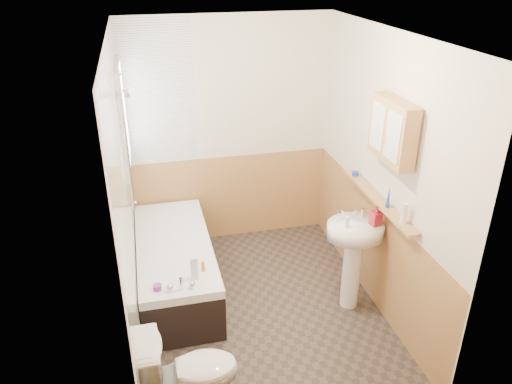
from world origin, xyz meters
TOP-DOWN VIEW (x-y plane):
  - floor at (0.00, 0.00)m, footprint 2.80×2.80m
  - ceiling at (0.00, 0.00)m, footprint 2.80×2.80m
  - wall_back at (0.00, 1.41)m, footprint 2.20×0.02m
  - wall_front at (0.00, -1.41)m, footprint 2.20×0.02m
  - wall_left at (-1.11, 0.00)m, footprint 0.02×2.80m
  - wall_right at (1.11, 0.00)m, footprint 0.02×2.80m
  - wainscot_right at (1.09, 0.00)m, footprint 0.01×2.80m
  - wainscot_front at (0.00, -1.39)m, footprint 2.20×0.01m
  - wainscot_back at (0.00, 1.39)m, footprint 2.20×0.01m
  - tile_cladding_left at (-1.09, 0.00)m, footprint 0.01×2.80m
  - tile_return_back at (-0.73, 1.39)m, footprint 0.75×0.01m
  - window at (-1.06, 0.95)m, footprint 0.03×0.79m
  - bathtub at (-0.73, 0.50)m, footprint 0.70×1.71m
  - shower_riser at (-1.04, 0.45)m, footprint 0.11×0.08m
  - toilet at (-0.76, -1.00)m, footprint 0.72×0.41m
  - sink at (0.84, -0.13)m, footprint 0.52×0.42m
  - pine_shelf at (1.04, -0.09)m, footprint 0.10×1.29m
  - medicine_cabinet at (1.01, -0.26)m, footprint 0.14×0.55m
  - foam_can at (1.04, -0.55)m, footprint 0.07×0.07m
  - green_bottle at (1.04, -0.28)m, footprint 0.04×0.04m
  - black_jar at (1.04, 0.40)m, footprint 0.08×0.08m
  - soap_bottle at (0.99, -0.20)m, footprint 0.12×0.20m
  - clear_bottle at (0.73, -0.18)m, footprint 0.04×0.04m
  - blue_gel at (-0.60, -0.14)m, footprint 0.06×0.05m
  - cream_jar at (-0.92, -0.21)m, footprint 0.08×0.08m
  - orange_bottle at (-0.52, -0.03)m, footprint 0.03×0.03m

SIDE VIEW (x-z plane):
  - floor at x=0.00m, z-range 0.00..0.00m
  - bathtub at x=-0.73m, z-range -0.06..0.61m
  - toilet at x=-0.76m, z-range 0.00..0.70m
  - wainscot_right at x=1.09m, z-range 0.00..1.00m
  - wainscot_front at x=0.00m, z-range 0.00..1.00m
  - wainscot_back at x=0.00m, z-range 0.00..1.00m
  - cream_jar at x=-0.92m, z-range 0.53..0.57m
  - orange_bottle at x=-0.52m, z-range 0.53..0.62m
  - sink at x=0.84m, z-range 0.13..1.13m
  - blue_gel at x=-0.60m, z-range 0.53..0.74m
  - soap_bottle at x=0.99m, z-range 0.89..0.97m
  - clear_bottle at x=0.73m, z-range 0.89..0.99m
  - pine_shelf at x=1.04m, z-range 1.06..1.09m
  - black_jar at x=1.04m, z-range 1.09..1.13m
  - foam_can at x=1.04m, z-range 1.09..1.26m
  - green_bottle at x=1.04m, z-range 1.09..1.28m
  - wall_back at x=0.00m, z-range 0.00..2.50m
  - wall_front at x=0.00m, z-range 0.00..2.50m
  - wall_left at x=-1.11m, z-range 0.00..2.50m
  - wall_right at x=1.11m, z-range 0.00..2.50m
  - tile_cladding_left at x=-1.09m, z-range 0.00..2.50m
  - window at x=-1.06m, z-range 1.15..2.15m
  - shower_riser at x=-1.04m, z-range 1.06..2.32m
  - tile_return_back at x=-0.73m, z-range 1.00..2.50m
  - medicine_cabinet at x=1.01m, z-range 1.51..2.01m
  - ceiling at x=0.00m, z-range 2.50..2.50m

